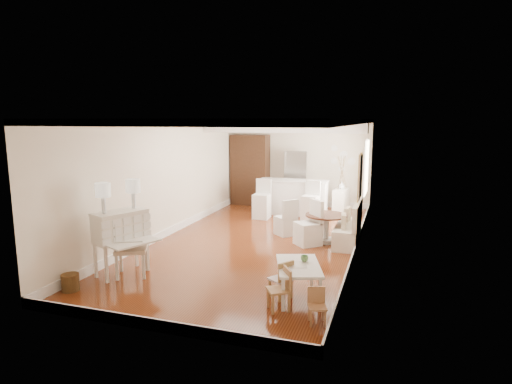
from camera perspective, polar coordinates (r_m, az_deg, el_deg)
The scene contains 20 objects.
room at distance 9.91m, azimuth 1.01°, elevation 4.95°, with size 9.00×9.04×2.82m.
secretary_bureau at distance 8.16m, azimuth -17.52°, elevation -6.46°, with size 0.92×0.94×1.18m, color white.
gustavian_armchair at distance 8.07m, azimuth -16.30°, elevation -7.19°, with size 0.59×0.59×1.02m, color silver.
wicker_basket at distance 7.82m, azimuth -23.51°, elevation -11.00°, with size 0.28×0.28×0.28m, color #4D3418.
kids_table at distance 6.92m, azimuth 5.66°, elevation -11.74°, with size 0.65×1.09×0.54m, color silver.
kids_chair_a at distance 6.46m, azimuth 3.02°, elevation -12.82°, with size 0.31×0.31×0.65m, color #B28151.
kids_chair_b at distance 6.88m, azimuth 3.29°, elevation -11.44°, with size 0.31×0.31×0.63m, color tan.
kids_chair_c at distance 6.14m, azimuth 8.17°, elevation -14.85°, with size 0.25×0.25×0.51m, color tan.
banquette at distance 9.94m, azimuth 12.13°, elevation -3.97°, with size 0.52×1.60×0.98m, color silver.
dining_table at distance 9.96m, azimuth 9.34°, elevation -4.82°, with size 0.96×0.96×0.65m, color #4D2718.
slip_chair_near at distance 9.66m, azimuth 6.95°, elevation -4.11°, with size 0.48×0.50×1.01m, color white.
slip_chair_far at distance 10.45m, azimuth 3.98°, elevation -3.32°, with size 0.43×0.45×0.90m, color silver.
breakfast_counter at distance 12.75m, azimuth 4.91°, elevation -0.68°, with size 2.05×0.65×1.03m, color white.
bar_stool_left at distance 12.16m, azimuth 0.76°, elevation -0.96°, with size 0.45×0.45×1.11m, color white.
bar_stool_right at distance 12.08m, azimuth 7.27°, elevation -1.16°, with size 0.44×0.44×1.09m, color white.
pantry_cabinet at distance 14.15m, azimuth -0.77°, elevation 2.97°, with size 1.20×0.60×2.30m, color #381E11.
fridge at distance 13.66m, azimuth 6.76°, elevation 1.61°, with size 0.75×0.65×1.80m, color silver.
sideboard at distance 13.02m, azimuth 11.27°, elevation -1.24°, with size 0.35×0.79×0.76m, color silver.
pencil_cup at distance 6.97m, azimuth 6.48°, elevation -8.81°, with size 0.12×0.12×0.10m, color #659B5A.
branch_vase at distance 12.97m, azimuth 11.36°, elevation 0.89°, with size 0.20×0.20×0.21m, color white.
Camera 1 is at (2.93, -9.12, 2.79)m, focal length 30.00 mm.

